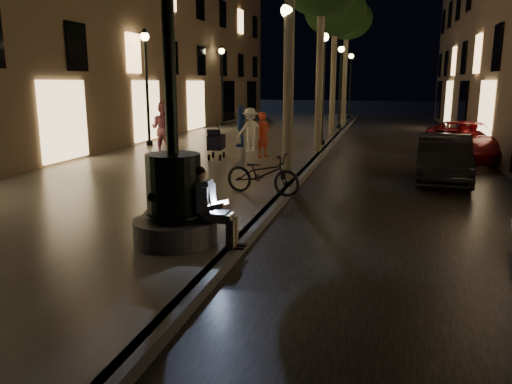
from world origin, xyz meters
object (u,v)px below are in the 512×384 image
(tree_far, at_px, (347,20))
(lamp_curb_c, at_px, (340,75))
(seated_man_laptop, at_px, (209,204))
(lamp_curb_d, at_px, (350,76))
(lamp_curb_b, at_px, (323,72))
(pedestrian_red, at_px, (263,135))
(lamp_left_b, at_px, (146,72))
(pedestrian_pink, at_px, (163,129))
(tree_third, at_px, (335,12))
(pedestrian_blue, at_px, (241,126))
(fountain_lamppost, at_px, (174,183))
(car_third, at_px, (465,141))
(pedestrian_white, at_px, (250,130))
(car_second, at_px, (443,158))
(bicycle, at_px, (263,174))
(lamp_left_c, at_px, (222,75))
(lamp_curb_a, at_px, (287,67))
(stroller, at_px, (216,142))

(tree_far, distance_m, lamp_curb_c, 3.77)
(seated_man_laptop, distance_m, lamp_curb_d, 30.09)
(lamp_curb_b, xyz_separation_m, pedestrian_red, (-1.55, -4.23, -2.23))
(lamp_curb_d, bearing_deg, lamp_curb_b, -90.00)
(lamp_left_b, height_order, pedestrian_pink, lamp_left_b)
(tree_third, relative_size, tree_far, 0.96)
(pedestrian_blue, bearing_deg, lamp_curb_d, 162.13)
(fountain_lamppost, xyz_separation_m, car_third, (6.20, 12.33, -0.51))
(pedestrian_white, bearing_deg, pedestrian_pink, -6.58)
(car_second, xyz_separation_m, pedestrian_blue, (-7.46, 4.73, 0.38))
(pedestrian_red, height_order, bicycle, pedestrian_red)
(seated_man_laptop, bearing_deg, lamp_left_c, 107.68)
(lamp_left_c, bearing_deg, car_second, -51.35)
(lamp_left_c, bearing_deg, pedestrian_pink, -81.61)
(fountain_lamppost, relative_size, pedestrian_pink, 2.67)
(lamp_left_b, bearing_deg, car_second, -20.46)
(lamp_curb_a, bearing_deg, car_second, 22.10)
(lamp_curb_d, relative_size, stroller, 4.06)
(car_second, xyz_separation_m, pedestrian_white, (-6.71, 3.42, 0.36))
(pedestrian_red, bearing_deg, pedestrian_white, 62.48)
(pedestrian_blue, bearing_deg, bicycle, 11.72)
(stroller, xyz_separation_m, car_second, (7.32, -1.15, -0.11))
(tree_far, bearing_deg, lamp_curb_a, -90.25)
(tree_third, height_order, bicycle, tree_third)
(car_second, height_order, pedestrian_white, pedestrian_white)
(lamp_curb_b, relative_size, pedestrian_blue, 2.81)
(tree_third, xyz_separation_m, tree_far, (0.08, 6.00, 0.29))
(lamp_curb_d, distance_m, car_second, 22.81)
(bicycle, bearing_deg, tree_third, 10.29)
(lamp_left_b, height_order, stroller, lamp_left_b)
(pedestrian_white, relative_size, pedestrian_blue, 0.98)
(stroller, bearing_deg, car_second, -15.57)
(lamp_curb_b, height_order, lamp_curb_c, same)
(tree_third, distance_m, pedestrian_pink, 11.20)
(lamp_curb_a, distance_m, car_third, 8.76)
(seated_man_laptop, xyz_separation_m, car_second, (4.39, 7.75, -0.22))
(tree_far, xyz_separation_m, lamp_left_c, (-7.18, -2.00, -3.20))
(lamp_curb_d, bearing_deg, pedestrian_white, -97.28)
(car_third, distance_m, pedestrian_red, 7.51)
(lamp_curb_c, height_order, pedestrian_pink, lamp_curb_c)
(pedestrian_white, height_order, bicycle, pedestrian_white)
(pedestrian_blue, bearing_deg, lamp_curb_c, 154.01)
(seated_man_laptop, relative_size, lamp_curb_c, 0.27)
(pedestrian_pink, bearing_deg, tree_third, -119.34)
(tree_far, distance_m, stroller, 16.42)
(lamp_curb_c, distance_m, car_third, 11.41)
(tree_far, xyz_separation_m, car_third, (5.42, -11.67, -5.73))
(lamp_curb_d, xyz_separation_m, bicycle, (-0.15, -26.06, -2.54))
(lamp_curb_d, relative_size, pedestrian_white, 2.87)
(tree_far, relative_size, lamp_curb_c, 1.56)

